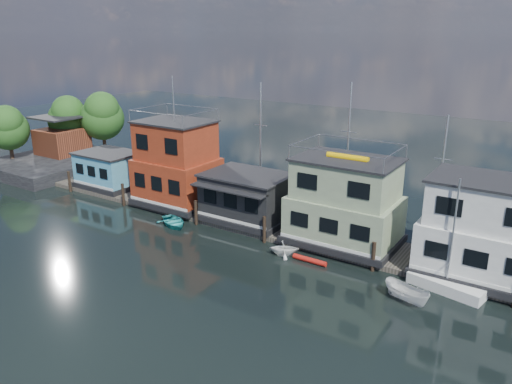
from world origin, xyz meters
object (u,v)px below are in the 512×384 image
Objects in this scene: houseboat_red at (177,165)px; houseboat_dark at (247,197)px; day_sailer at (446,284)px; houseboat_blue at (109,169)px; houseboat_green at (345,203)px; motorboat at (407,294)px; houseboat_white at (486,231)px; dinghy_teal at (174,222)px; red_kayak at (310,260)px; dinghy_white at (284,248)px.

houseboat_red is 1.60× the size of houseboat_dark.
houseboat_blue is at bearing -173.47° from day_sailer.
motorboat is at bearing -40.24° from houseboat_green.
houseboat_white is at bearing 0.00° from houseboat_red.
day_sailer is (8.50, -2.85, -3.11)m from houseboat_green.
houseboat_dark is at bearing -178.00° from day_sailer.
dinghy_teal is 20.82m from motorboat.
dinghy_teal reaches higher than red_kayak.
houseboat_green is at bearing -46.48° from dinghy_teal.
houseboat_white is at bearing -53.12° from dinghy_teal.
houseboat_white reaches higher than houseboat_blue.
houseboat_white is at bearing -8.43° from motorboat.
day_sailer is (-1.50, -2.85, -3.10)m from houseboat_white.
houseboat_blue is at bearing 52.11° from dinghy_white.
dinghy_white is (-2.97, -4.01, -2.96)m from houseboat_green.
houseboat_red reaches higher than dinghy_teal.
houseboat_white is 4.47m from day_sailer.
houseboat_green reaches higher than houseboat_blue.
dinghy_white is 10.98m from dinghy_teal.
day_sailer is (25.50, -2.85, -3.66)m from houseboat_red.
red_kayak is (-9.30, -1.20, -0.25)m from day_sailer.
houseboat_red reaches higher than houseboat_white.
day_sailer is 22.48m from dinghy_teal.
houseboat_blue reaches higher than red_kayak.
houseboat_white is (10.00, -0.00, -0.01)m from houseboat_green.
houseboat_red is 6.33m from dinghy_teal.
houseboat_white is 24.50m from dinghy_teal.
motorboat is at bearing -119.06° from houseboat_white.
day_sailer is at bearing -117.73° from houseboat_white.
houseboat_blue is at bearing 171.80° from red_kayak.
houseboat_dark is 2.17× the size of dinghy_teal.
houseboat_green is at bearing 0.00° from houseboat_blue.
houseboat_white is 13.90m from dinghy_white.
day_sailer is 2.23× the size of dinghy_teal.
houseboat_red is 1.41× the size of houseboat_white.
day_sailer is (35.00, -2.85, -1.77)m from houseboat_blue.
houseboat_green is 2.61× the size of motorboat.
day_sailer is at bearing -9.70° from motorboat.
houseboat_green reaches higher than motorboat.
houseboat_white reaches higher than red_kayak.
houseboat_red is 27.01m from houseboat_white.
houseboat_white is (36.50, 0.00, 1.33)m from houseboat_blue.
houseboat_blue is 36.52m from houseboat_white.
houseboat_dark is at bearing -0.14° from houseboat_red.
motorboat is at bearing -9.81° from houseboat_blue.
houseboat_red is at bearing -180.00° from houseboat_white.
houseboat_green is 2.47× the size of dinghy_teal.
houseboat_blue is at bearing 179.94° from houseboat_dark.
dinghy_white is at bearing 179.95° from red_kayak.
houseboat_green is 1.11× the size of day_sailer.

